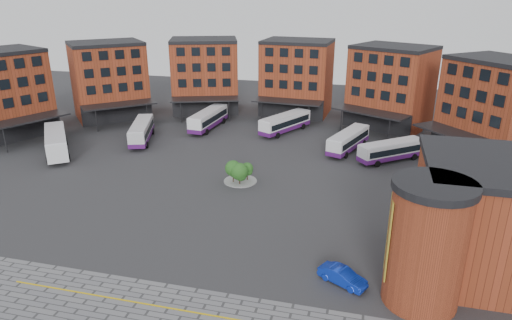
% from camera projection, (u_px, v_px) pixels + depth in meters
% --- Properties ---
extents(ground, '(160.00, 160.00, 0.00)m').
position_uv_depth(ground, '(193.00, 222.00, 50.17)').
color(ground, '#28282B').
rests_on(ground, ground).
extents(yellow_line, '(26.00, 0.15, 0.02)m').
position_uv_depth(yellow_line, '(152.00, 305.00, 37.01)').
color(yellow_line, gold).
rests_on(yellow_line, paving_zone).
extents(main_building, '(94.14, 42.48, 14.60)m').
position_uv_depth(main_building, '(244.00, 86.00, 83.34)').
color(main_building, maroon).
rests_on(main_building, ground).
extents(east_building, '(17.40, 15.40, 10.60)m').
position_uv_depth(east_building, '(491.00, 223.00, 38.96)').
color(east_building, maroon).
rests_on(east_building, ground).
extents(tree_island, '(4.40, 4.40, 3.08)m').
position_uv_depth(tree_island, '(239.00, 171.00, 59.45)').
color(tree_island, gray).
rests_on(tree_island, ground).
extents(bus_a, '(10.00, 11.70, 3.56)m').
position_uv_depth(bus_a, '(56.00, 141.00, 69.85)').
color(bus_a, white).
rests_on(bus_a, ground).
extents(bus_b, '(6.19, 11.68, 3.22)m').
position_uv_depth(bus_b, '(142.00, 131.00, 75.87)').
color(bus_b, silver).
rests_on(bus_b, ground).
extents(bus_c, '(3.72, 11.93, 3.31)m').
position_uv_depth(bus_c, '(208.00, 119.00, 82.72)').
color(bus_c, white).
rests_on(bus_c, ground).
extents(bus_d, '(7.69, 11.36, 3.23)m').
position_uv_depth(bus_d, '(285.00, 123.00, 80.46)').
color(bus_d, white).
rests_on(bus_d, ground).
extents(bus_e, '(6.14, 11.22, 3.10)m').
position_uv_depth(bus_e, '(348.00, 140.00, 71.49)').
color(bus_e, silver).
rests_on(bus_e, ground).
extents(bus_f, '(9.88, 8.63, 3.01)m').
position_uv_depth(bus_f, '(391.00, 150.00, 67.18)').
color(bus_f, silver).
rests_on(bus_f, ground).
extents(blue_car, '(4.55, 3.39, 1.43)m').
position_uv_depth(blue_car, '(343.00, 276.00, 39.53)').
color(blue_car, '#0D29B1').
rests_on(blue_car, ground).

